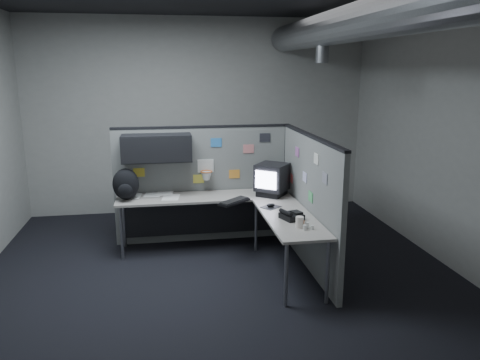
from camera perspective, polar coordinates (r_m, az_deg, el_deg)
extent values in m
cube|color=black|center=(5.59, -2.25, -11.85)|extent=(5.60, 5.60, 0.01)
cube|color=#9E9E99|center=(7.89, -4.98, 7.70)|extent=(5.60, 0.01, 3.20)
cube|color=#9E9E99|center=(2.43, 5.92, -5.50)|extent=(5.60, 0.01, 3.20)
cube|color=#9E9E99|center=(6.13, 24.70, 4.87)|extent=(0.01, 5.60, 3.20)
cylinder|color=slate|center=(5.43, 13.05, 18.04)|extent=(0.40, 5.49, 0.40)
cylinder|color=slate|center=(6.16, 10.01, 15.26)|extent=(0.16, 0.16, 0.30)
cube|color=slate|center=(6.54, -4.51, -0.62)|extent=(2.43, 0.06, 1.60)
cube|color=black|center=(6.39, -4.64, 6.49)|extent=(2.43, 0.07, 0.03)
cube|color=black|center=(6.74, 5.58, -0.21)|extent=(0.07, 0.07, 1.60)
cube|color=black|center=(6.20, -10.12, 3.87)|extent=(0.90, 0.35, 0.35)
cube|color=black|center=(6.03, -10.13, 3.60)|extent=(0.90, 0.02, 0.33)
cube|color=silver|center=(6.44, -4.21, 1.73)|extent=(0.22, 0.02, 0.18)
torus|color=#D85914|center=(6.36, -4.13, 1.04)|extent=(0.16, 0.16, 0.01)
cone|color=white|center=(6.37, -4.12, 0.51)|extent=(0.14, 0.14, 0.11)
cube|color=gold|center=(6.44, -12.21, 0.91)|extent=(0.15, 0.01, 0.12)
cube|color=#337FCC|center=(6.40, -2.92, 4.59)|extent=(0.15, 0.01, 0.12)
cube|color=orange|center=(6.52, -0.69, 0.74)|extent=(0.15, 0.01, 0.12)
cube|color=#D87F7F|center=(6.48, 1.05, 3.82)|extent=(0.15, 0.01, 0.12)
cube|color=#26262D|center=(6.50, 3.05, 5.18)|extent=(0.15, 0.01, 0.12)
cube|color=#E5D84C|center=(6.47, -5.07, 0.14)|extent=(0.15, 0.01, 0.12)
cube|color=slate|center=(5.73, 8.38, -2.74)|extent=(0.06, 2.23, 1.60)
cube|color=black|center=(5.56, 8.67, 5.35)|extent=(0.07, 2.23, 0.03)
cube|color=#B266B2|center=(6.00, 6.98, 3.43)|extent=(0.01, 0.15, 0.12)
cube|color=silver|center=(5.72, 7.89, 0.36)|extent=(0.01, 0.15, 0.12)
cube|color=silver|center=(5.29, 9.28, 2.55)|extent=(0.01, 0.15, 0.12)
cube|color=#CC4C4C|center=(6.32, 6.24, 0.25)|extent=(0.01, 0.15, 0.12)
cube|color=gray|center=(5.05, 10.30, 0.24)|extent=(0.01, 0.15, 0.12)
cube|color=#4CB266|center=(5.54, 8.60, -2.04)|extent=(0.01, 0.15, 0.12)
cube|color=#9E978F|center=(6.25, -4.37, -2.08)|extent=(2.30, 0.56, 0.03)
cube|color=#9E978F|center=(5.40, 6.04, -4.63)|extent=(0.56, 1.55, 0.03)
cube|color=black|center=(6.55, -4.50, -4.23)|extent=(2.18, 0.02, 0.55)
cylinder|color=gray|center=(6.15, -14.24, -6.30)|extent=(0.04, 0.04, 0.70)
cylinder|color=gray|center=(6.57, -13.95, -5.01)|extent=(0.04, 0.04, 0.70)
cylinder|color=gray|center=(6.24, 1.95, -5.59)|extent=(0.04, 0.04, 0.70)
cylinder|color=gray|center=(4.85, 5.64, -11.44)|extent=(0.04, 0.04, 0.70)
cylinder|color=gray|center=(4.97, 10.63, -10.94)|extent=(0.04, 0.04, 0.70)
cube|color=black|center=(6.27, 3.90, -1.53)|extent=(0.46, 0.47, 0.07)
cube|color=black|center=(6.22, 3.93, 0.37)|extent=(0.52, 0.52, 0.36)
cube|color=silver|center=(6.04, 3.15, -0.01)|extent=(0.24, 0.19, 0.23)
cube|color=black|center=(5.91, -0.71, -2.67)|extent=(0.45, 0.42, 0.03)
cube|color=black|center=(5.90, -0.72, -2.48)|extent=(0.40, 0.38, 0.01)
cube|color=black|center=(5.74, 3.77, -3.30)|extent=(0.27, 0.27, 0.01)
ellipsoid|color=black|center=(5.73, 3.77, -3.08)|extent=(0.11, 0.08, 0.04)
cube|color=black|center=(5.31, 6.31, -4.43)|extent=(0.27, 0.29, 0.06)
cylinder|color=black|center=(5.27, 5.61, -3.96)|extent=(0.11, 0.21, 0.05)
cube|color=black|center=(5.33, 6.92, -3.93)|extent=(0.13, 0.15, 0.02)
cylinder|color=silver|center=(5.04, 8.17, -5.46)|extent=(0.05, 0.05, 0.06)
cylinder|color=silver|center=(4.98, 7.89, -5.75)|extent=(0.04, 0.04, 0.05)
cylinder|color=silver|center=(5.01, 8.81, -5.73)|extent=(0.04, 0.04, 0.05)
cylinder|color=#D85914|center=(5.06, 7.64, -5.30)|extent=(0.04, 0.04, 0.07)
cylinder|color=silver|center=(5.04, 7.27, -5.11)|extent=(0.11, 0.11, 0.12)
cube|color=white|center=(6.22, -8.43, -2.11)|extent=(0.25, 0.33, 0.00)
cube|color=white|center=(6.40, -10.56, -1.72)|extent=(0.25, 0.33, 0.00)
cube|color=white|center=(6.34, -12.98, -1.94)|extent=(0.25, 0.33, 0.00)
cube|color=white|center=(6.43, -9.14, -1.54)|extent=(0.25, 0.33, 0.00)
ellipsoid|color=black|center=(6.19, -13.75, -0.49)|extent=(0.40, 0.34, 0.41)
ellipsoid|color=black|center=(6.06, -13.82, -1.32)|extent=(0.21, 0.16, 0.18)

